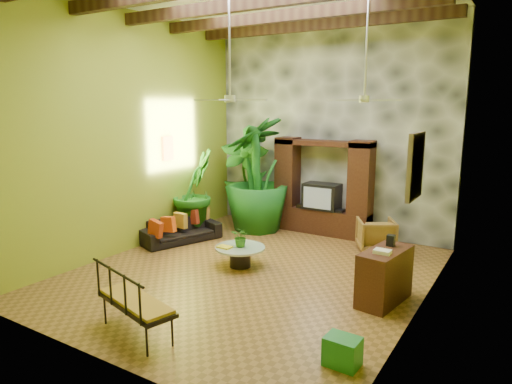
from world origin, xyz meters
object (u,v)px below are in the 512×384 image
Objects in this scene: tall_plant_b at (194,191)px; coffee_table at (240,254)px; wicker_armchair at (376,235)px; iron_bench at (131,299)px; ceiling_fan_front at (230,87)px; sofa at (181,230)px; entertainment_center at (322,194)px; green_bin at (342,351)px; tall_plant_a at (245,180)px; ceiling_fan_back at (365,87)px; side_console at (385,276)px; tall_plant_c at (257,175)px.

coffee_table is at bearing -31.59° from tall_plant_b.
tall_plant_b is (-4.20, -0.97, 0.68)m from wicker_armchair.
iron_bench is (2.55, -4.43, -0.48)m from tall_plant_b.
ceiling_fan_front is 2.42× the size of wicker_armchair.
tall_plant_b is at bearing 36.18° from sofa.
entertainment_center is 5.78× the size of green_bin.
tall_plant_a reaches higher than sofa.
tall_plant_a is at bearing 155.43° from ceiling_fan_back.
ceiling_fan_front is (-0.20, -3.54, 2.44)m from entertainment_center.
side_console is (2.47, -3.12, -0.53)m from entertainment_center.
wicker_armchair is at bearing 118.84° from side_console.
sofa is at bearing 150.65° from green_bin.
green_bin is at bearing -63.59° from entertainment_center.
wicker_armchair is 1.85× the size of green_bin.
coffee_table is at bearing -151.85° from ceiling_fan_back.
green_bin is at bearing 32.96° from iron_bench.
entertainment_center is 3.09m from tall_plant_b.
sofa reaches higher than green_bin.
iron_bench is at bearing -90.91° from entertainment_center.
tall_plant_b is (-0.59, -1.34, -0.14)m from tall_plant_a.
tall_plant_a is at bearing 133.31° from green_bin.
tall_plant_b reaches higher than green_bin.
sofa is 4.35m from wicker_armchair.
entertainment_center is 0.86× the size of tall_plant_c.
tall_plant_c reaches higher than entertainment_center.
side_console is at bearing -78.04° from sofa.
coffee_table is (-0.38, -2.99, -0.71)m from entertainment_center.
sofa is at bearing -174.06° from ceiling_fan_back.
ceiling_fan_back is 4.67m from green_bin.
tall_plant_a is 1.60× the size of iron_bench.
green_bin is (2.57, -5.18, -0.78)m from entertainment_center.
entertainment_center reaches higher than coffee_table.
entertainment_center reaches higher than side_console.
tall_plant_a is 1.14× the size of tall_plant_b.
wicker_armchair is (3.99, 1.73, 0.08)m from sofa.
coffee_table is 3.06m from iron_bench.
wicker_armchair is 0.71× the size of side_console.
sofa is 4.97m from side_console.
wicker_armchair is (-0.05, 1.31, -3.05)m from ceiling_fan_back.
tall_plant_c is at bearing 113.47° from ceiling_fan_front.
green_bin is (0.97, -3.24, -3.22)m from ceiling_fan_back.
side_console is at bearing -32.30° from tall_plant_a.
ceiling_fan_back is at bearing -63.21° from sofa.
ceiling_fan_front reaches higher than tall_plant_b.
ceiling_fan_front is 3.78m from tall_plant_c.
coffee_table reaches higher than green_bin.
sofa is at bearing -6.00° from wicker_armchair.
ceiling_fan_front is 0.80× the size of tall_plant_a.
entertainment_center is at bearing 136.92° from side_console.
entertainment_center is 3.10m from coffee_table.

